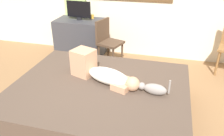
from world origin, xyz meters
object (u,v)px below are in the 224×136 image
Objects in this scene: bed at (100,101)px; desk at (80,38)px; chair_by_desk at (107,40)px; person_lying at (102,72)px; cat at (154,89)px; tv_monitor at (79,10)px; cup at (92,17)px.

desk reaches higher than bed.
person_lying is at bearing -77.03° from chair_by_desk.
person_lying reaches higher than cat.
person_lying is at bearing -59.67° from desk.
tv_monitor is 6.13× the size of cup.
cat is (0.66, -0.16, -0.05)m from person_lying.
chair_by_desk is (0.43, -0.46, -0.27)m from cup.
cup is at bearing 133.05° from chair_by_desk.
tv_monitor reaches higher than desk.
cat is 2.43m from tv_monitor.
cat is 0.74× the size of tv_monitor.
cup is 0.09× the size of chair_by_desk.
desk is at bearing 154.03° from chair_by_desk.
cup is (-0.75, 1.91, 0.55)m from bed.
person_lying is 1.91m from tv_monitor.
cat is at bearing -1.79° from bed.
person_lying is 1.93× the size of tv_monitor.
person_lying is 0.68m from cat.
cat is 0.40× the size of desk.
tv_monitor is (-1.60, 1.78, 0.39)m from cat.
bed is 0.71m from cat.
desk is at bearing -145.48° from cup.
tv_monitor is at bearing 153.79° from chair_by_desk.
person_lying is 11.84× the size of cup.
bed is 4.50× the size of tv_monitor.
bed is 2.01m from desk.
person_lying is 1.03× the size of desk.
bed is 1.51m from chair_by_desk.
tv_monitor is (-0.94, 1.63, 0.34)m from person_lying.
cat is at bearing -56.73° from chair_by_desk.
person_lying is at bearing -59.85° from tv_monitor.
tv_monitor reaches higher than person_lying.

